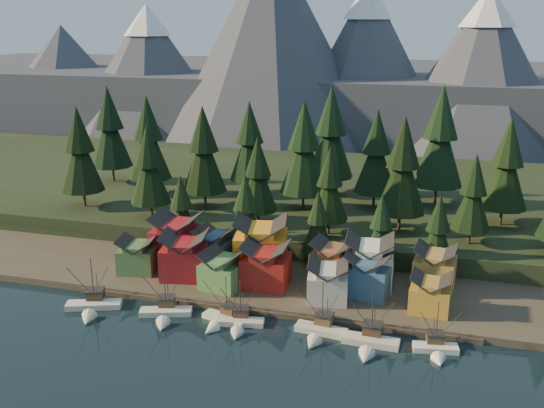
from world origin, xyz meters
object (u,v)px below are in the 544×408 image
(boat_4, at_px, (319,325))
(house_back_1, at_px, (215,247))
(house_front_0, at_px, (137,254))
(boat_3, at_px, (239,318))
(boat_0, at_px, (92,301))
(boat_1, at_px, (165,308))
(boat_2, at_px, (222,314))
(house_back_0, at_px, (177,237))
(boat_6, at_px, (437,343))
(boat_5, at_px, (370,336))
(house_front_1, at_px, (185,254))

(boat_4, height_order, house_back_1, house_back_1)
(house_front_0, bearing_deg, boat_3, -38.04)
(house_back_1, bearing_deg, boat_3, -52.24)
(boat_4, xyz_separation_m, house_back_1, (-28.25, 21.77, 4.11))
(boat_0, bearing_deg, boat_1, -14.65)
(boat_2, height_order, boat_4, boat_4)
(house_front_0, bearing_deg, house_back_0, 42.32)
(boat_0, xyz_separation_m, boat_4, (44.87, 2.33, -0.00))
(house_front_0, bearing_deg, house_back_1, 15.37)
(boat_0, height_order, boat_6, boat_0)
(boat_5, bearing_deg, boat_6, 7.78)
(boat_2, distance_m, house_back_1, 24.55)
(house_back_1, bearing_deg, boat_5, -24.64)
(house_front_0, xyz_separation_m, house_back_1, (15.35, 7.17, 0.56))
(boat_4, bearing_deg, boat_0, -170.45)
(boat_2, height_order, house_back_1, house_back_1)
(house_front_1, bearing_deg, house_back_0, 113.78)
(boat_0, bearing_deg, boat_3, -16.82)
(boat_1, distance_m, boat_3, 15.00)
(boat_2, bearing_deg, house_back_1, 127.98)
(boat_0, distance_m, boat_1, 14.97)
(boat_4, distance_m, house_front_0, 46.12)
(house_front_1, height_order, house_back_1, house_front_1)
(house_front_1, bearing_deg, boat_3, -52.67)
(house_front_0, relative_size, house_back_1, 1.00)
(boat_0, relative_size, house_front_0, 1.32)
(boat_2, relative_size, house_back_1, 1.12)
(boat_5, bearing_deg, house_front_0, 165.34)
(house_back_0, bearing_deg, house_back_1, -5.41)
(boat_0, distance_m, boat_3, 29.95)
(boat_1, height_order, house_back_1, house_back_1)
(boat_0, distance_m, house_back_1, 29.57)
(house_back_0, bearing_deg, boat_1, -74.12)
(boat_0, xyz_separation_m, house_front_0, (1.27, 16.94, 3.55))
(boat_5, distance_m, house_front_1, 45.03)
(boat_6, xyz_separation_m, house_front_0, (-64.16, 15.22, 3.62))
(house_back_0, height_order, house_back_1, house_back_0)
(house_front_1, bearing_deg, house_front_0, 169.90)
(boat_4, height_order, house_front_1, house_front_1)
(boat_6, distance_m, house_back_1, 53.86)
(house_front_1, relative_size, house_back_0, 1.00)
(boat_5, relative_size, house_back_0, 1.03)
(house_back_1, bearing_deg, boat_2, -59.04)
(boat_1, xyz_separation_m, boat_3, (15.00, 0.16, -0.11))
(boat_1, distance_m, house_back_0, 25.14)
(boat_0, xyz_separation_m, boat_6, (65.43, 1.72, -0.08))
(boat_6, height_order, house_front_1, house_front_1)
(boat_4, xyz_separation_m, house_front_0, (-43.60, 14.61, 3.55))
(house_front_1, bearing_deg, boat_2, -58.36)
(boat_2, xyz_separation_m, boat_5, (27.86, -1.31, 0.33))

